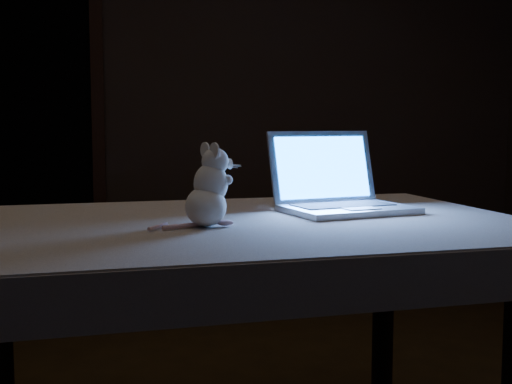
{
  "coord_description": "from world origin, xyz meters",
  "views": [
    {
      "loc": [
        -0.37,
        -2.03,
        1.07
      ],
      "look_at": [
        -0.04,
        -0.14,
        0.88
      ],
      "focal_mm": 48.0,
      "sensor_mm": 36.0,
      "label": 1
    }
  ],
  "objects": [
    {
      "name": "table",
      "position": [
        -0.12,
        -0.21,
        0.4
      ],
      "size": [
        1.57,
        1.1,
        0.8
      ],
      "primitive_type": null,
      "rotation": [
        0.0,
        0.0,
        0.1
      ],
      "color": "black",
      "rests_on": "floor"
    },
    {
      "name": "tablecloth",
      "position": [
        -0.04,
        -0.2,
        0.75
      ],
      "size": [
        1.74,
        1.29,
        0.11
      ],
      "primitive_type": null,
      "rotation": [
        0.0,
        0.0,
        0.14
      ],
      "color": "beige",
      "rests_on": "table"
    },
    {
      "name": "back_wall",
      "position": [
        0.0,
        2.5,
        1.3
      ],
      "size": [
        4.5,
        0.04,
        2.6
      ],
      "primitive_type": "cube",
      "color": "black",
      "rests_on": "ground"
    },
    {
      "name": "doorway",
      "position": [
        -1.1,
        2.5,
        1.06
      ],
      "size": [
        1.06,
        0.36,
        2.13
      ],
      "primitive_type": null,
      "color": "black",
      "rests_on": "back_wall"
    },
    {
      "name": "plush_mouse",
      "position": [
        -0.2,
        -0.3,
        0.91
      ],
      "size": [
        0.18,
        0.18,
        0.21
      ],
      "primitive_type": null,
      "rotation": [
        0.0,
        0.0,
        0.15
      ],
      "color": "white",
      "rests_on": "tablecloth"
    },
    {
      "name": "laptop",
      "position": [
        0.24,
        -0.1,
        0.93
      ],
      "size": [
        0.43,
        0.4,
        0.24
      ],
      "primitive_type": null,
      "rotation": [
        0.0,
        0.0,
        0.25
      ],
      "color": "silver",
      "rests_on": "tablecloth"
    }
  ]
}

